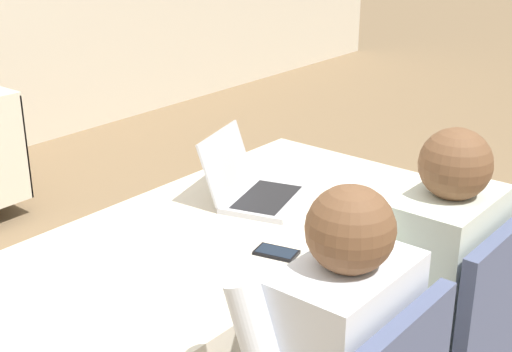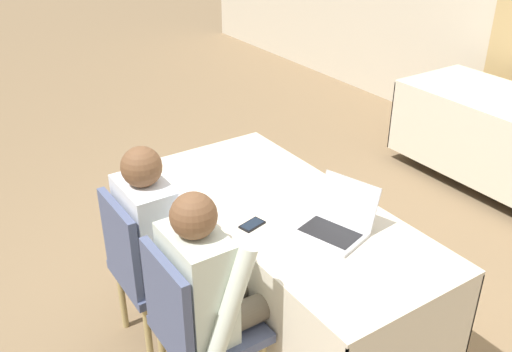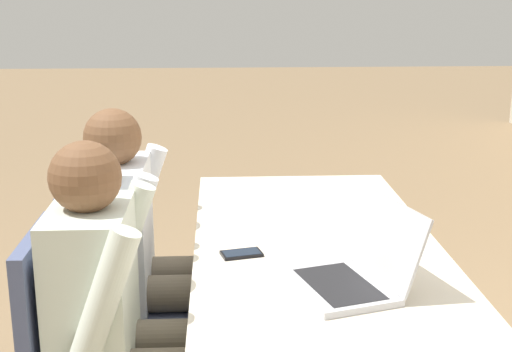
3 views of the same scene
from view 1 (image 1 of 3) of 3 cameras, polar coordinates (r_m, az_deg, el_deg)
name	(u,v)px [view 1 (image 1 of 3)]	position (r m, az deg, el deg)	size (l,w,h in m)	color
conference_table_near	(207,284)	(2.35, -3.93, -8.58)	(1.84, 0.81, 0.74)	beige
laptop	(254,188)	(2.49, -0.12, -1.00)	(0.39, 0.39, 0.24)	#B7B7BC
cell_phone	(276,252)	(2.14, 1.64, -6.13)	(0.10, 0.14, 0.01)	black
paper_beside_laptop	(7,287)	(2.09, -19.30, -8.35)	(0.26, 0.33, 0.00)	white
paper_centre_table	(323,177)	(2.73, 5.39, -0.05)	(0.24, 0.31, 0.00)	white
paper_left_edge	(152,229)	(2.32, -8.35, -4.24)	(0.27, 0.33, 0.00)	white
chair_near_right	(444,345)	(2.23, 14.83, -12.93)	(0.44, 0.44, 0.91)	tan
person_white_shirt	(417,286)	(2.19, 12.76, -8.61)	(0.50, 0.52, 1.17)	#665B4C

